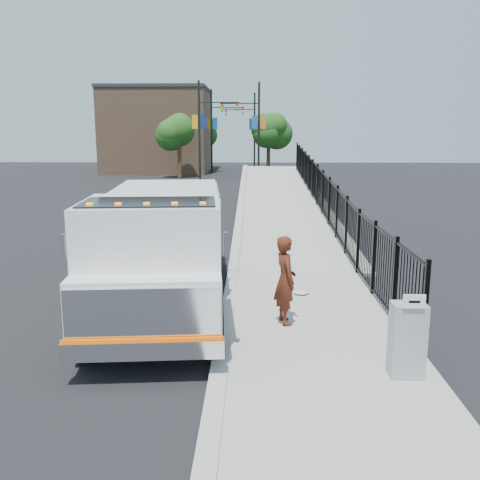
{
  "coord_description": "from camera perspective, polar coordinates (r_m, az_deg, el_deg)",
  "views": [
    {
      "loc": [
        0.56,
        -10.88,
        4.11
      ],
      "look_at": [
        0.25,
        2.0,
        1.46
      ],
      "focal_mm": 40.0,
      "sensor_mm": 36.0,
      "label": 1
    }
  ],
  "objects": [
    {
      "name": "light_pole_0",
      "position": [
        43.9,
        -3.96,
        11.9
      ],
      "size": [
        3.77,
        0.22,
        8.0
      ],
      "color": "black",
      "rests_on": "ground"
    },
    {
      "name": "ground",
      "position": [
        11.65,
        -1.47,
        -9.07
      ],
      "size": [
        120.0,
        120.0,
        0.0
      ],
      "primitive_type": "plane",
      "color": "black",
      "rests_on": "ground"
    },
    {
      "name": "debris",
      "position": [
        13.44,
        6.53,
        -5.53
      ],
      "size": [
        0.39,
        0.39,
        0.1
      ],
      "primitive_type": "ellipsoid",
      "color": "silver",
      "rests_on": "sidewalk"
    },
    {
      "name": "iron_fence",
      "position": [
        23.3,
        8.76,
        3.54
      ],
      "size": [
        0.1,
        28.0,
        1.8
      ],
      "primitive_type": "cube",
      "color": "black",
      "rests_on": "ground"
    },
    {
      "name": "truck",
      "position": [
        12.53,
        -8.39,
        -0.03
      ],
      "size": [
        3.39,
        8.56,
        2.86
      ],
      "rotation": [
        0.0,
        0.0,
        0.09
      ],
      "color": "black",
      "rests_on": "ground"
    },
    {
      "name": "tree_2",
      "position": [
        60.69,
        -4.08,
        11.44
      ],
      "size": [
        3.29,
        3.29,
        5.64
      ],
      "color": "#382314",
      "rests_on": "ground"
    },
    {
      "name": "utility_cabinet",
      "position": [
        9.31,
        17.41,
        -10.15
      ],
      "size": [
        0.55,
        0.4,
        1.25
      ],
      "primitive_type": "cube",
      "color": "gray",
      "rests_on": "sidewalk"
    },
    {
      "name": "light_pole_1",
      "position": [
        45.39,
        1.63,
        11.91
      ],
      "size": [
        3.78,
        0.22,
        8.0
      ],
      "color": "black",
      "rests_on": "ground"
    },
    {
      "name": "curb",
      "position": [
        9.77,
        -2.07,
        -12.76
      ],
      "size": [
        0.3,
        12.0,
        0.16
      ],
      "primitive_type": "cube",
      "color": "#ADAAA3",
      "rests_on": "ground"
    },
    {
      "name": "light_pole_3",
      "position": [
        57.67,
        1.25,
        11.85
      ],
      "size": [
        3.77,
        0.22,
        8.0
      ],
      "color": "black",
      "rests_on": "ground"
    },
    {
      "name": "ramp",
      "position": [
        27.24,
        4.67,
        2.88
      ],
      "size": [
        3.95,
        24.06,
        3.19
      ],
      "primitive_type": "cube",
      "rotation": [
        0.06,
        0.0,
        0.0
      ],
      "color": "#9E998E",
      "rests_on": "ground"
    },
    {
      "name": "light_pole_2",
      "position": [
        53.22,
        -2.72,
        11.86
      ],
      "size": [
        3.78,
        0.22,
        8.0
      ],
      "color": "black",
      "rests_on": "ground"
    },
    {
      "name": "tree_1",
      "position": [
        50.34,
        3.07,
        11.4
      ],
      "size": [
        2.69,
        2.69,
        5.35
      ],
      "color": "#382314",
      "rests_on": "ground"
    },
    {
      "name": "arrow_sign",
      "position": [
        8.87,
        18.08,
        -6.25
      ],
      "size": [
        0.35,
        0.04,
        0.22
      ],
      "primitive_type": "cube",
      "color": "white",
      "rests_on": "utility_cabinet"
    },
    {
      "name": "tree_0",
      "position": [
        47.22,
        -6.53,
        11.34
      ],
      "size": [
        2.88,
        2.88,
        5.44
      ],
      "color": "#382314",
      "rests_on": "ground"
    },
    {
      "name": "worker",
      "position": [
        11.19,
        4.85,
        -4.28
      ],
      "size": [
        0.61,
        0.77,
        1.87
      ],
      "primitive_type": "imported",
      "rotation": [
        0.0,
        0.0,
        1.83
      ],
      "color": "#4F1D11",
      "rests_on": "sidewalk"
    },
    {
      "name": "building",
      "position": [
        55.71,
        -8.67,
        11.35
      ],
      "size": [
        10.0,
        10.0,
        8.0
      ],
      "primitive_type": "cube",
      "color": "#8C664C",
      "rests_on": "ground"
    },
    {
      "name": "sidewalk",
      "position": [
        9.86,
        9.46,
        -12.82
      ],
      "size": [
        3.55,
        12.0,
        0.12
      ],
      "primitive_type": "cube",
      "color": "#9E998E",
      "rests_on": "ground"
    }
  ]
}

